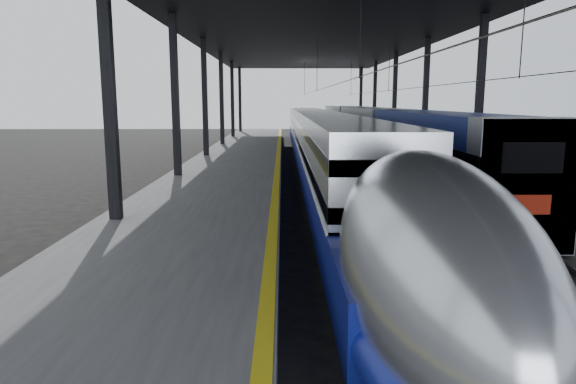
{
  "coord_description": "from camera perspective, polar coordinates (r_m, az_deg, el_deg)",
  "views": [
    {
      "loc": [
        -0.41,
        -11.3,
        4.73
      ],
      "look_at": [
        -0.24,
        4.2,
        2.0
      ],
      "focal_mm": 32.0,
      "sensor_mm": 36.0,
      "label": 1
    }
  ],
  "objects": [
    {
      "name": "second_train",
      "position": [
        43.05,
        9.34,
        6.45
      ],
      "size": [
        3.1,
        56.05,
        4.27
      ],
      "color": "navy",
      "rests_on": "ground"
    },
    {
      "name": "ground",
      "position": [
        12.26,
        1.35,
        -12.72
      ],
      "size": [
        160.0,
        160.0,
        0.0
      ],
      "primitive_type": "plane",
      "color": "black",
      "rests_on": "ground"
    },
    {
      "name": "yellow_strip",
      "position": [
        31.52,
        -1.16,
        3.21
      ],
      "size": [
        0.3,
        80.0,
        0.01
      ],
      "primitive_type": "cube",
      "color": "gold",
      "rests_on": "platform"
    },
    {
      "name": "canopy",
      "position": [
        31.69,
        3.74,
        17.93
      ],
      "size": [
        18.0,
        75.0,
        9.47
      ],
      "color": "black",
      "rests_on": "ground"
    },
    {
      "name": "platform",
      "position": [
        31.73,
        -6.22,
        2.28
      ],
      "size": [
        6.0,
        80.0,
        1.0
      ],
      "primitive_type": "cube",
      "color": "#4C4C4F",
      "rests_on": "ground"
    },
    {
      "name": "rails",
      "position": [
        32.02,
        8.2,
        1.54
      ],
      "size": [
        6.52,
        80.0,
        0.16
      ],
      "color": "slate",
      "rests_on": "ground"
    },
    {
      "name": "tgv_train",
      "position": [
        35.98,
        3.22,
        5.47
      ],
      "size": [
        2.84,
        65.2,
        4.07
      ],
      "color": "#B6B8BD",
      "rests_on": "ground"
    }
  ]
}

